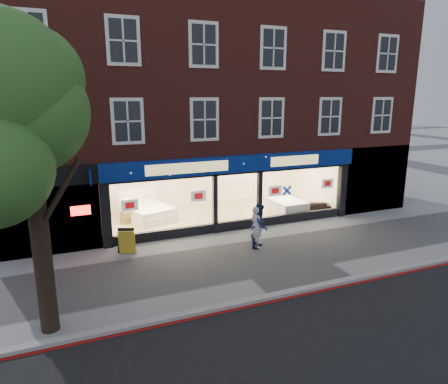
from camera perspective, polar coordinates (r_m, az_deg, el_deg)
ground at (r=15.06m, az=6.74°, el=-8.83°), size 120.00×120.00×0.00m
kerb_line at (r=12.69m, az=13.68°, el=-13.59°), size 60.00×0.10×0.01m
kerb_stone at (r=12.81m, az=13.17°, el=-13.02°), size 60.00×0.25×0.12m
showroom_floor at (r=19.52m, az=-0.70°, el=-3.28°), size 11.00×4.50×0.10m
building at (r=20.27m, az=-2.62°, el=16.29°), size 19.00×8.26×10.30m
street_tree at (r=9.98m, az=-26.58°, el=7.68°), size 4.00×3.20×6.60m
display_bed at (r=18.89m, az=-10.79°, el=-2.82°), size 2.46×2.72×1.28m
bedside_table at (r=18.62m, az=-13.75°, el=-3.48°), size 0.57×0.57×0.55m
mattress_stack at (r=19.67m, az=9.09°, el=-2.14°), size 1.40×1.75×0.68m
sofa at (r=20.29m, az=12.33°, el=-2.01°), size 1.96×1.35×0.53m
a_board at (r=15.29m, az=-13.76°, el=-6.86°), size 0.72×0.59×0.95m
pedestrian_grey at (r=15.35m, az=4.62°, el=-5.03°), size 0.53×0.68×1.66m
pedestrian_blue at (r=15.44m, az=5.14°, el=-4.81°), size 1.04×1.06×1.72m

